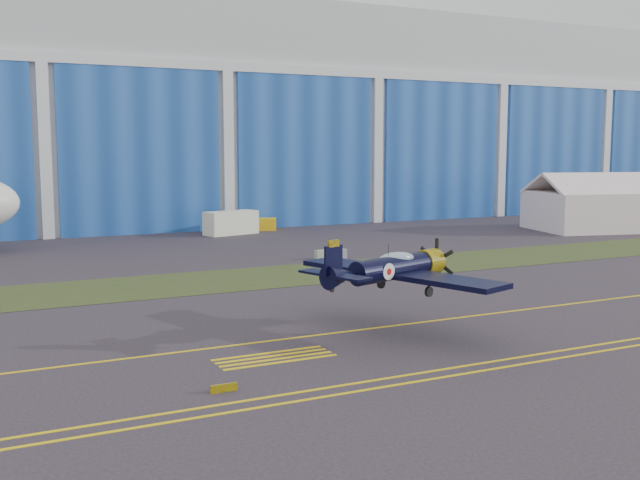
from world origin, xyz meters
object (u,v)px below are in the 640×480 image
warbird (392,268)px  shipping_container (231,223)px  tent (598,201)px  tug (266,224)px

warbird → shipping_container: size_ratio=2.44×
tent → shipping_container: tent is taller
tug → shipping_container: bearing=-133.5°
warbird → tent: size_ratio=0.87×
tent → shipping_container: size_ratio=2.80×
warbird → tent: (52.32, 34.49, -0.02)m
warbird → tug: warbird is taller
warbird → shipping_container: (8.56, 50.51, -2.30)m
tent → tug: bearing=168.3°
tent → tug: (-38.23, 18.41, -2.91)m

